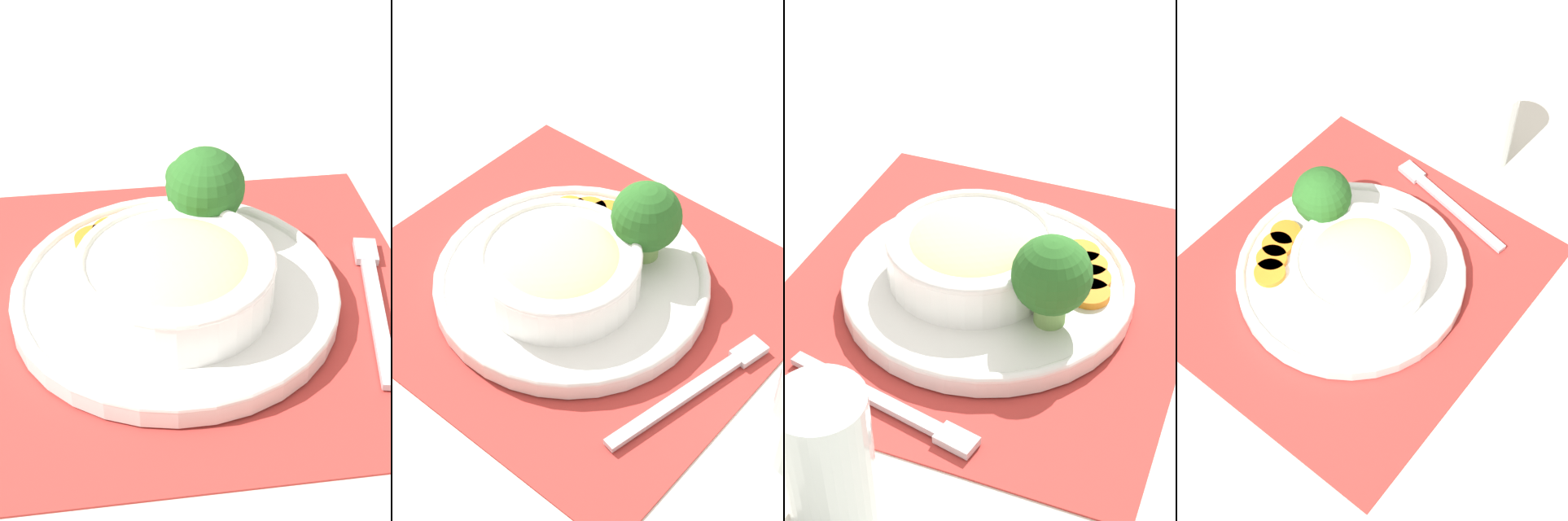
{
  "view_description": "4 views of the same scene",
  "coord_description": "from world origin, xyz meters",
  "views": [
    {
      "loc": [
        0.0,
        -0.46,
        0.4
      ],
      "look_at": [
        0.02,
        0.01,
        0.04
      ],
      "focal_mm": 50.0,
      "sensor_mm": 36.0,
      "label": 1
    },
    {
      "loc": [
        0.44,
        -0.4,
        0.63
      ],
      "look_at": [
        0.02,
        0.01,
        0.05
      ],
      "focal_mm": 60.0,
      "sensor_mm": 36.0,
      "label": 2
    },
    {
      "loc": [
        0.56,
        0.28,
        0.52
      ],
      "look_at": [
        0.01,
        -0.0,
        0.05
      ],
      "focal_mm": 60.0,
      "sensor_mm": 36.0,
      "label": 3
    },
    {
      "loc": [
        -0.33,
        -0.35,
        0.72
      ],
      "look_at": [
        0.02,
        -0.02,
        0.04
      ],
      "focal_mm": 50.0,
      "sensor_mm": 36.0,
      "label": 4
    }
  ],
  "objects": [
    {
      "name": "carrot_slice_far",
      "position": [
        -0.06,
        0.08,
        0.02
      ],
      "size": [
        0.04,
        0.04,
        0.01
      ],
      "color": "orange",
      "rests_on": "plate"
    },
    {
      "name": "placemat",
      "position": [
        0.0,
        0.0,
        0.0
      ],
      "size": [
        0.45,
        0.41,
        0.0
      ],
      "color": "#B2332D",
      "rests_on": "ground_plane"
    },
    {
      "name": "carrot_slice_extra",
      "position": [
        -0.07,
        0.06,
        0.02
      ],
      "size": [
        0.04,
        0.04,
        0.01
      ],
      "color": "orange",
      "rests_on": "plate"
    },
    {
      "name": "plate",
      "position": [
        0.0,
        0.0,
        0.02
      ],
      "size": [
        0.27,
        0.27,
        0.02
      ],
      "color": "white",
      "rests_on": "placemat"
    },
    {
      "name": "broccoli_floret",
      "position": [
        0.03,
        0.07,
        0.07
      ],
      "size": [
        0.07,
        0.07,
        0.09
      ],
      "color": "#759E51",
      "rests_on": "plate"
    },
    {
      "name": "carrot_slice_near",
      "position": [
        -0.02,
        0.09,
        0.02
      ],
      "size": [
        0.04,
        0.04,
        0.01
      ],
      "color": "orange",
      "rests_on": "plate"
    },
    {
      "name": "bowl",
      "position": [
        -0.0,
        -0.02,
        0.05
      ],
      "size": [
        0.16,
        0.16,
        0.05
      ],
      "color": "white",
      "rests_on": "plate"
    },
    {
      "name": "fork",
      "position": [
        0.17,
        0.0,
        0.01
      ],
      "size": [
        0.04,
        0.18,
        0.01
      ],
      "rotation": [
        0.0,
        0.0,
        -0.11
      ],
      "color": "#B7B7BC",
      "rests_on": "placemat"
    },
    {
      "name": "ground_plane",
      "position": [
        0.0,
        0.0,
        0.0
      ],
      "size": [
        4.0,
        4.0,
        0.0
      ],
      "primitive_type": "plane",
      "color": "beige"
    },
    {
      "name": "carrot_slice_middle",
      "position": [
        -0.04,
        0.09,
        0.02
      ],
      "size": [
        0.04,
        0.04,
        0.01
      ],
      "color": "orange",
      "rests_on": "plate"
    }
  ]
}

